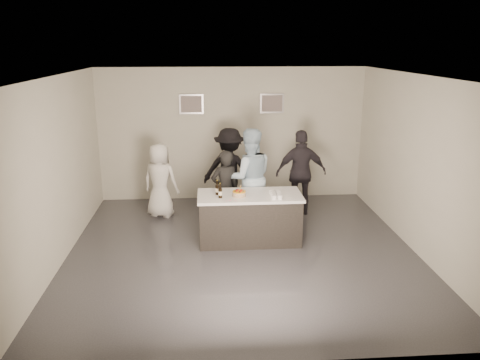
{
  "coord_description": "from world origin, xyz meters",
  "views": [
    {
      "loc": [
        -0.59,
        -7.48,
        3.5
      ],
      "look_at": [
        0.0,
        0.5,
        1.15
      ],
      "focal_mm": 35.0,
      "sensor_mm": 36.0,
      "label": 1
    }
  ],
  "objects": [
    {
      "name": "beer_bottle_a",
      "position": [
        -0.41,
        0.46,
        1.03
      ],
      "size": [
        0.07,
        0.07,
        0.26
      ],
      "primitive_type": "cylinder",
      "color": "black",
      "rests_on": "bar_counter"
    },
    {
      "name": "candles",
      "position": [
        -0.18,
        0.11,
        0.9
      ],
      "size": [
        0.24,
        0.08,
        0.01
      ],
      "primitive_type": "cube",
      "color": "pink",
      "rests_on": "bar_counter"
    },
    {
      "name": "wall_left",
      "position": [
        -3.0,
        0.0,
        1.5
      ],
      "size": [
        0.04,
        6.0,
        3.0
      ],
      "primitive_type": "cube",
      "color": "beige",
      "rests_on": "ground"
    },
    {
      "name": "person_guest_right",
      "position": [
        1.37,
        1.79,
        0.9
      ],
      "size": [
        1.06,
        0.45,
        1.8
      ],
      "primitive_type": "imported",
      "rotation": [
        0.0,
        0.0,
        3.15
      ],
      "color": "#2B282F",
      "rests_on": "ground"
    },
    {
      "name": "beer_bottle_b",
      "position": [
        -0.36,
        0.27,
        1.03
      ],
      "size": [
        0.07,
        0.07,
        0.26
      ],
      "primitive_type": "cylinder",
      "color": "black",
      "rests_on": "bar_counter"
    },
    {
      "name": "person_main_blue",
      "position": [
        0.24,
        1.28,
        0.97
      ],
      "size": [
        1.0,
        0.8,
        1.94
      ],
      "primitive_type": "imported",
      "rotation": [
        0.0,
        0.0,
        3.22
      ],
      "color": "silver",
      "rests_on": "ground"
    },
    {
      "name": "wall_right",
      "position": [
        3.0,
        0.0,
        1.5
      ],
      "size": [
        0.04,
        6.0,
        3.0
      ],
      "primitive_type": "cube",
      "color": "beige",
      "rests_on": "ground"
    },
    {
      "name": "wall_back",
      "position": [
        0.0,
        3.0,
        1.5
      ],
      "size": [
        6.0,
        0.04,
        3.0
      ],
      "primitive_type": "cube",
      "color": "beige",
      "rests_on": "ground"
    },
    {
      "name": "wall_front",
      "position": [
        0.0,
        -3.0,
        1.5
      ],
      "size": [
        6.0,
        0.04,
        3.0
      ],
      "primitive_type": "cube",
      "color": "beige",
      "rests_on": "ground"
    },
    {
      "name": "cake",
      "position": [
        -0.03,
        0.34,
        0.94
      ],
      "size": [
        0.24,
        0.24,
        0.08
      ],
      "primitive_type": "cylinder",
      "color": "#F4A519",
      "rests_on": "bar_counter"
    },
    {
      "name": "tumbler_cluster",
      "position": [
        0.62,
        0.28,
        0.94
      ],
      "size": [
        0.19,
        0.4,
        0.08
      ],
      "primitive_type": "cube",
      "color": "#C68612",
      "rests_on": "bar_counter"
    },
    {
      "name": "floor",
      "position": [
        0.0,
        0.0,
        0.0
      ],
      "size": [
        6.0,
        6.0,
        0.0
      ],
      "primitive_type": "plane",
      "color": "#3D3D42",
      "rests_on": "ground"
    },
    {
      "name": "bar_counter",
      "position": [
        0.17,
        0.43,
        0.45
      ],
      "size": [
        1.86,
        0.86,
        0.9
      ],
      "primitive_type": "cube",
      "color": "white",
      "rests_on": "ground"
    },
    {
      "name": "person_guest_back",
      "position": [
        -0.1,
        2.1,
        0.9
      ],
      "size": [
        1.3,
        0.95,
        1.8
      ],
      "primitive_type": "imported",
      "rotation": [
        0.0,
        0.0,
        2.88
      ],
      "color": "black",
      "rests_on": "ground"
    },
    {
      "name": "picture_right",
      "position": [
        0.9,
        2.97,
        2.2
      ],
      "size": [
        0.54,
        0.04,
        0.44
      ],
      "primitive_type": "cube",
      "color": "#B2B2B7",
      "rests_on": "wall_back"
    },
    {
      "name": "person_main_black",
      "position": [
        -0.24,
        1.15,
        0.78
      ],
      "size": [
        0.65,
        0.53,
        1.55
      ],
      "primitive_type": "imported",
      "rotation": [
        0.0,
        0.0,
        3.46
      ],
      "color": "black",
      "rests_on": "ground"
    },
    {
      "name": "person_guest_left",
      "position": [
        -1.55,
        1.88,
        0.77
      ],
      "size": [
        0.89,
        0.74,
        1.55
      ],
      "primitive_type": "imported",
      "rotation": [
        0.0,
        0.0,
        2.76
      ],
      "color": "white",
      "rests_on": "ground"
    },
    {
      "name": "ceiling",
      "position": [
        0.0,
        0.0,
        3.0
      ],
      "size": [
        6.0,
        6.0,
        0.0
      ],
      "primitive_type": "plane",
      "rotation": [
        3.14,
        0.0,
        0.0
      ],
      "color": "white"
    },
    {
      "name": "picture_left",
      "position": [
        -0.9,
        2.97,
        2.2
      ],
      "size": [
        0.54,
        0.04,
        0.44
      ],
      "primitive_type": "cube",
      "color": "#B2B2B7",
      "rests_on": "wall_back"
    }
  ]
}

